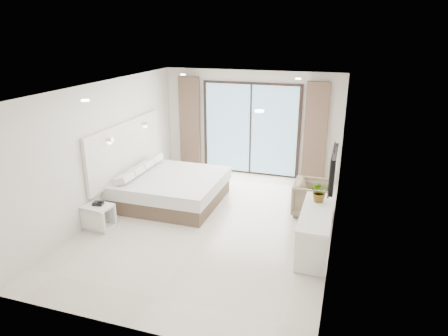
# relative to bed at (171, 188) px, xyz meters

# --- Properties ---
(ground) EXTENTS (6.20, 6.20, 0.00)m
(ground) POSITION_rel_bed_xyz_m (1.22, -0.73, -0.32)
(ground) COLOR beige
(ground) RESTS_ON ground
(room_shell) EXTENTS (4.62, 6.22, 2.72)m
(room_shell) POSITION_rel_bed_xyz_m (1.02, 0.09, 1.26)
(room_shell) COLOR silver
(room_shell) RESTS_ON ground
(bed) EXTENTS (2.17, 2.06, 0.74)m
(bed) POSITION_rel_bed_xyz_m (0.00, 0.00, 0.00)
(bed) COLOR brown
(bed) RESTS_ON ground
(nightstand) EXTENTS (0.56, 0.47, 0.47)m
(nightstand) POSITION_rel_bed_xyz_m (-0.80, -1.57, -0.08)
(nightstand) COLOR white
(nightstand) RESTS_ON ground
(phone) EXTENTS (0.21, 0.17, 0.06)m
(phone) POSITION_rel_bed_xyz_m (-0.80, -1.54, 0.19)
(phone) COLOR black
(phone) RESTS_ON nightstand
(console_desk) EXTENTS (0.52, 1.65, 0.77)m
(console_desk) POSITION_rel_bed_xyz_m (3.26, -1.17, 0.25)
(console_desk) COLOR white
(console_desk) RESTS_ON ground
(plant) EXTENTS (0.42, 0.44, 0.29)m
(plant) POSITION_rel_bed_xyz_m (3.26, -0.76, 0.60)
(plant) COLOR #33662D
(plant) RESTS_ON console_desk
(armchair) EXTENTS (0.72, 0.77, 0.79)m
(armchair) POSITION_rel_bed_xyz_m (3.07, 0.32, 0.08)
(armchair) COLOR #938260
(armchair) RESTS_ON ground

